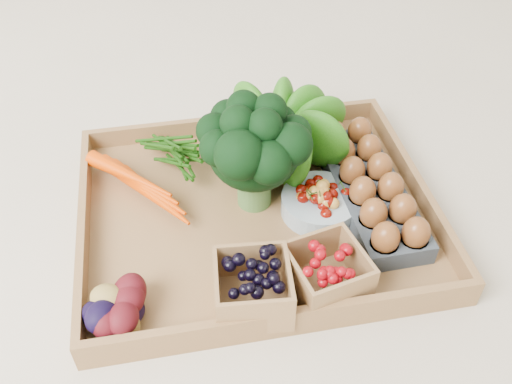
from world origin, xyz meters
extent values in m
plane|color=beige|center=(0.00, 0.00, 0.00)|extent=(4.00, 4.00, 0.00)
cube|color=olive|center=(0.00, 0.00, 0.01)|extent=(0.55, 0.45, 0.01)
sphere|color=#17550D|center=(0.06, 0.12, 0.09)|extent=(0.16, 0.16, 0.16)
cylinder|color=#8C9EA5|center=(0.10, -0.02, 0.03)|extent=(0.12, 0.12, 0.03)
cube|color=#333941|center=(0.19, -0.01, 0.03)|extent=(0.11, 0.30, 0.03)
cube|color=black|center=(-0.04, -0.17, 0.05)|extent=(0.11, 0.11, 0.07)
cube|color=maroon|center=(0.07, -0.17, 0.05)|extent=(0.12, 0.12, 0.07)
camera|label=1|loc=(-0.12, -0.63, 0.67)|focal=40.00mm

